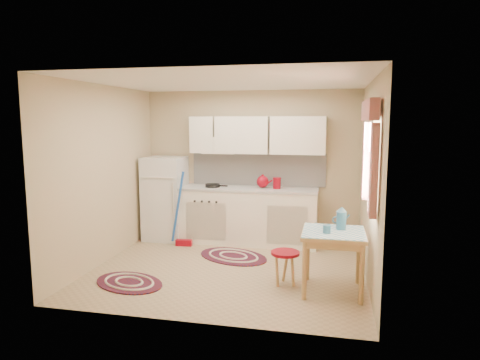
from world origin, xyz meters
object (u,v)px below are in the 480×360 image
fridge (165,198)px  stool (285,268)px  base_cabinets (248,217)px  table (333,262)px

fridge → stool: size_ratio=3.33×
base_cabinets → stool: (0.80, -1.71, -0.23)m
table → stool: 0.59m
fridge → base_cabinets: (1.42, 0.05, -0.26)m
base_cabinets → table: size_ratio=3.12×
fridge → stool: bearing=-36.8°
fridge → base_cabinets: bearing=2.0°
table → stool: table is taller
fridge → base_cabinets: 1.44m
base_cabinets → stool: bearing=-64.9°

